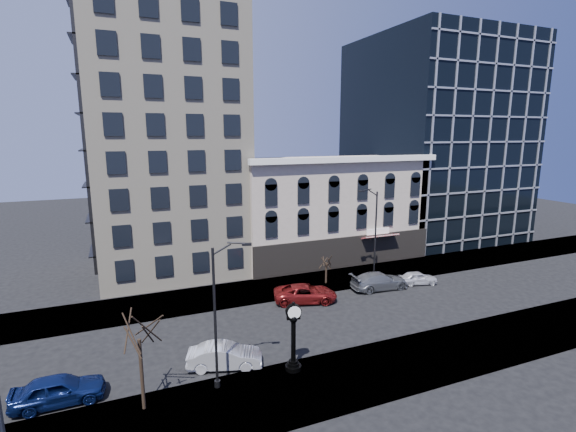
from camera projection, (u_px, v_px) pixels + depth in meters
name	position (u px, v px, depth m)	size (l,w,h in m)	color
ground	(284.00, 327.00, 32.75)	(160.00, 160.00, 0.00)	black
sidewalk_far	(253.00, 291.00, 39.99)	(160.00, 6.00, 0.12)	gray
sidewalk_near	(332.00, 381.00, 25.48)	(160.00, 6.00, 0.12)	gray
cream_tower	(163.00, 91.00, 43.83)	(15.90, 15.40, 42.50)	#BFB39A
victorian_row	(327.00, 209.00, 50.48)	(22.60, 11.19, 12.50)	#B2A293
glass_office	(433.00, 140.00, 60.95)	(20.00, 20.15, 28.00)	black
street_clock	(293.00, 339.00, 26.22)	(1.04, 1.04, 4.59)	black
street_lamp_near	(225.00, 277.00, 23.54)	(2.29, 0.86, 9.05)	black
street_lamp_far	(371.00, 210.00, 41.88)	(2.49, 0.46, 9.60)	black
bare_tree_near	(138.00, 324.00, 21.88)	(3.83, 3.83, 6.58)	black
bare_tree_far	(326.00, 258.00, 41.55)	(1.98, 1.98, 3.40)	black
car_near_a	(58.00, 390.00, 23.32)	(1.96, 4.87, 1.66)	#0C194C
car_near_b	(225.00, 356.00, 26.93)	(1.67, 4.78, 1.58)	silver
car_far_a	(305.00, 293.00, 37.48)	(2.62, 5.68, 1.58)	maroon
car_far_b	(379.00, 281.00, 40.57)	(2.32, 5.71, 1.66)	#595B60
car_far_c	(418.00, 278.00, 41.92)	(1.54, 3.83, 1.31)	silver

